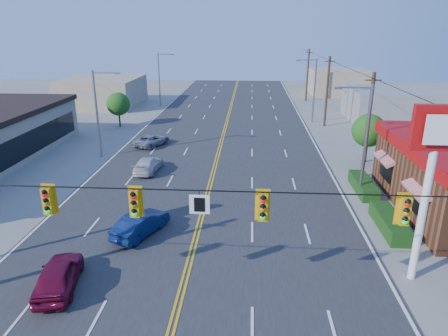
# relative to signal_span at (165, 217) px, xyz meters

# --- Properties ---
(ground) EXTENTS (160.00, 160.00, 0.00)m
(ground) POSITION_rel_signal_span_xyz_m (0.12, 0.00, -4.89)
(ground) COLOR gray
(ground) RESTS_ON ground
(road) EXTENTS (20.00, 120.00, 0.06)m
(road) POSITION_rel_signal_span_xyz_m (0.12, 20.00, -4.86)
(road) COLOR #2D2D30
(road) RESTS_ON ground
(signal_span) EXTENTS (24.32, 0.34, 9.00)m
(signal_span) POSITION_rel_signal_span_xyz_m (0.00, 0.00, 0.00)
(signal_span) COLOR #47301E
(signal_span) RESTS_ON ground
(kfc_pylon) EXTENTS (2.20, 0.36, 8.50)m
(kfc_pylon) POSITION_rel_signal_span_xyz_m (11.12, 4.00, 1.16)
(kfc_pylon) COLOR white
(kfc_pylon) RESTS_ON ground
(streetlight_se) EXTENTS (2.55, 0.25, 8.00)m
(streetlight_se) POSITION_rel_signal_span_xyz_m (10.91, 14.00, -0.37)
(streetlight_se) COLOR gray
(streetlight_se) RESTS_ON ground
(streetlight_ne) EXTENTS (2.55, 0.25, 8.00)m
(streetlight_ne) POSITION_rel_signal_span_xyz_m (10.91, 38.00, -0.37)
(streetlight_ne) COLOR gray
(streetlight_ne) RESTS_ON ground
(streetlight_sw) EXTENTS (2.55, 0.25, 8.00)m
(streetlight_sw) POSITION_rel_signal_span_xyz_m (-10.67, 22.00, -0.37)
(streetlight_sw) COLOR gray
(streetlight_sw) RESTS_ON ground
(streetlight_nw) EXTENTS (2.55, 0.25, 8.00)m
(streetlight_nw) POSITION_rel_signal_span_xyz_m (-10.67, 48.00, -0.37)
(streetlight_nw) COLOR gray
(streetlight_nw) RESTS_ON ground
(utility_pole_near) EXTENTS (0.28, 0.28, 8.40)m
(utility_pole_near) POSITION_rel_signal_span_xyz_m (12.32, 18.00, -0.69)
(utility_pole_near) COLOR #47301E
(utility_pole_near) RESTS_ON ground
(utility_pole_mid) EXTENTS (0.28, 0.28, 8.40)m
(utility_pole_mid) POSITION_rel_signal_span_xyz_m (12.32, 36.00, -0.69)
(utility_pole_mid) COLOR #47301E
(utility_pole_mid) RESTS_ON ground
(utility_pole_far) EXTENTS (0.28, 0.28, 8.40)m
(utility_pole_far) POSITION_rel_signal_span_xyz_m (12.32, 54.00, -0.69)
(utility_pole_far) COLOR #47301E
(utility_pole_far) RESTS_ON ground
(tree_kfc_rear) EXTENTS (2.94, 2.94, 4.41)m
(tree_kfc_rear) POSITION_rel_signal_span_xyz_m (13.62, 22.00, -1.95)
(tree_kfc_rear) COLOR #47301E
(tree_kfc_rear) RESTS_ON ground
(tree_west) EXTENTS (2.80, 2.80, 4.20)m
(tree_west) POSITION_rel_signal_span_xyz_m (-12.88, 34.00, -2.09)
(tree_west) COLOR #47301E
(tree_west) RESTS_ON ground
(bld_east_mid) EXTENTS (12.00, 10.00, 4.00)m
(bld_east_mid) POSITION_rel_signal_span_xyz_m (22.12, 40.00, -2.89)
(bld_east_mid) COLOR gray
(bld_east_mid) RESTS_ON ground
(bld_west_far) EXTENTS (11.00, 12.00, 4.20)m
(bld_west_far) POSITION_rel_signal_span_xyz_m (-19.88, 48.00, -2.79)
(bld_west_far) COLOR tan
(bld_west_far) RESTS_ON ground
(bld_east_far) EXTENTS (10.00, 10.00, 4.40)m
(bld_east_far) POSITION_rel_signal_span_xyz_m (19.12, 62.00, -2.69)
(bld_east_far) COLOR tan
(bld_east_far) RESTS_ON ground
(car_magenta) EXTENTS (2.42, 4.34, 1.40)m
(car_magenta) POSITION_rel_signal_span_xyz_m (-5.58, 2.00, -4.19)
(car_magenta) COLOR maroon
(car_magenta) RESTS_ON ground
(car_blue) EXTENTS (2.87, 4.26, 1.33)m
(car_blue) POSITION_rel_signal_span_xyz_m (-3.14, 7.32, -4.22)
(car_blue) COLOR #0D1D4E
(car_blue) RESTS_ON ground
(car_white) EXTENTS (1.96, 4.29, 1.22)m
(car_white) POSITION_rel_signal_span_xyz_m (-5.38, 18.09, -4.28)
(car_white) COLOR silver
(car_white) RESTS_ON ground
(car_silver) EXTENTS (3.51, 4.64, 1.17)m
(car_silver) POSITION_rel_signal_span_xyz_m (-6.92, 25.83, -4.30)
(car_silver) COLOR #B0AEB4
(car_silver) RESTS_ON ground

